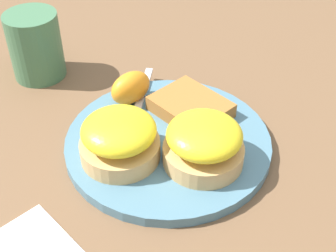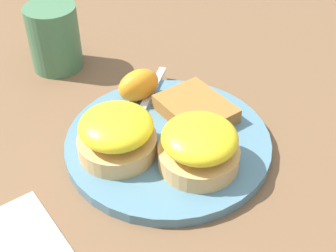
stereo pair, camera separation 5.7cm
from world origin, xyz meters
The scene contains 8 objects.
ground_plane centered at (0.00, 0.00, 0.00)m, with size 1.10×1.10×0.00m, color brown.
plate centered at (0.00, 0.00, 0.01)m, with size 0.26×0.26×0.01m, color slate.
sandwich_benedict_left centered at (0.02, 0.06, 0.04)m, with size 0.10×0.10×0.06m.
sandwich_benedict_right centered at (-0.06, 0.00, 0.04)m, with size 0.10×0.10×0.06m.
hashbrown_patty centered at (0.01, -0.06, 0.02)m, with size 0.09×0.08×0.02m, color #A0642C.
orange_wedge centered at (0.09, -0.02, 0.04)m, with size 0.06×0.04×0.04m, color orange.
fork centered at (0.06, 0.00, 0.02)m, with size 0.13×0.17×0.00m.
cup centered at (0.26, 0.02, 0.05)m, with size 0.11×0.08×0.10m.
Camera 1 is at (-0.31, 0.31, 0.40)m, focal length 50.00 mm.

